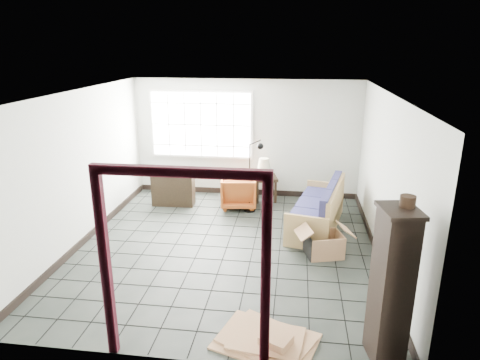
# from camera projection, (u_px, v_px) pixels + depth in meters

# --- Properties ---
(ground) EXTENTS (5.50, 5.50, 0.00)m
(ground) POSITION_uv_depth(u_px,v_px,m) (227.00, 247.00, 7.29)
(ground) COLOR black
(ground) RESTS_ON ground
(room_shell) EXTENTS (5.02, 5.52, 2.61)m
(room_shell) POSITION_uv_depth(u_px,v_px,m) (226.00, 151.00, 6.81)
(room_shell) COLOR #B9BCB4
(room_shell) RESTS_ON ground
(window_panel) EXTENTS (2.32, 0.08, 1.52)m
(window_panel) POSITION_uv_depth(u_px,v_px,m) (201.00, 125.00, 9.48)
(window_panel) COLOR silver
(window_panel) RESTS_ON ground
(doorway_trim) EXTENTS (1.80, 0.08, 2.20)m
(doorway_trim) POSITION_uv_depth(u_px,v_px,m) (183.00, 245.00, 4.32)
(doorway_trim) COLOR #390D17
(doorway_trim) RESTS_ON ground
(futon_sofa) EXTENTS (1.17, 2.11, 0.89)m
(futon_sofa) POSITION_uv_depth(u_px,v_px,m) (320.00, 212.00, 7.98)
(futon_sofa) COLOR olive
(futon_sofa) RESTS_ON ground
(armchair) EXTENTS (0.80, 0.76, 0.74)m
(armchair) POSITION_uv_depth(u_px,v_px,m) (239.00, 190.00, 9.01)
(armchair) COLOR #994A16
(armchair) RESTS_ON ground
(side_table) EXTENTS (0.59, 0.59, 0.54)m
(side_table) POSITION_uv_depth(u_px,v_px,m) (265.00, 181.00, 9.36)
(side_table) COLOR black
(side_table) RESTS_ON ground
(table_lamp) EXTENTS (0.32, 0.32, 0.43)m
(table_lamp) POSITION_uv_depth(u_px,v_px,m) (264.00, 164.00, 9.19)
(table_lamp) COLOR black
(table_lamp) RESTS_ON side_table
(projector) EXTENTS (0.34, 0.29, 0.10)m
(projector) POSITION_uv_depth(u_px,v_px,m) (263.00, 175.00, 9.29)
(projector) COLOR silver
(projector) RESTS_ON side_table
(floor_lamp) EXTENTS (0.40, 0.27, 1.53)m
(floor_lamp) POSITION_uv_depth(u_px,v_px,m) (255.00, 174.00, 8.58)
(floor_lamp) COLOR black
(floor_lamp) RESTS_ON ground
(console_shelf) EXTENTS (0.89, 0.37, 0.69)m
(console_shelf) POSITION_uv_depth(u_px,v_px,m) (173.00, 189.00, 9.13)
(console_shelf) COLOR black
(console_shelf) RESTS_ON ground
(tall_shelf) EXTENTS (0.44, 0.53, 1.77)m
(tall_shelf) POSITION_uv_depth(u_px,v_px,m) (391.00, 286.00, 4.48)
(tall_shelf) COLOR black
(tall_shelf) RESTS_ON ground
(pot) EXTENTS (0.17, 0.17, 0.12)m
(pot) POSITION_uv_depth(u_px,v_px,m) (408.00, 201.00, 4.24)
(pot) COLOR black
(pot) RESTS_ON tall_shelf
(open_box) EXTENTS (1.00, 0.67, 0.52)m
(open_box) POSITION_uv_depth(u_px,v_px,m) (324.00, 244.00, 6.98)
(open_box) COLOR #9C6C4B
(open_box) RESTS_ON ground
(cardboard_pile) EXTENTS (1.32, 1.12, 0.16)m
(cardboard_pile) POSITION_uv_depth(u_px,v_px,m) (267.00, 340.00, 4.95)
(cardboard_pile) COLOR #9C6C4B
(cardboard_pile) RESTS_ON ground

